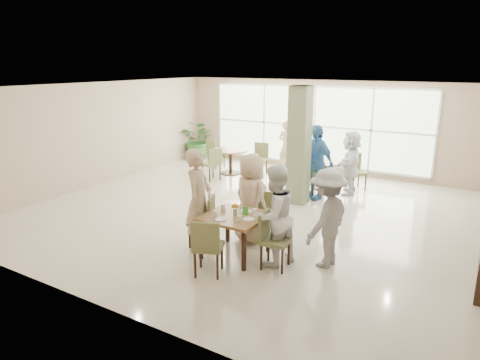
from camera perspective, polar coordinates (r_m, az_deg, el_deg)
The scene contains 19 objects.
ground at distance 9.71m, azimuth 2.62°, elevation -4.49°, with size 10.00×10.00×0.00m, color beige.
room_shell at distance 9.27m, azimuth 2.75°, elevation 5.46°, with size 10.00×10.00×10.00m.
window_bank at distance 13.54m, azimuth 9.85°, elevation 7.11°, with size 7.00×0.04×7.00m.
column at distance 10.23m, azimuth 7.90°, elevation 4.54°, with size 0.45×0.45×2.80m, color #6C714F.
main_table at distance 7.45m, azimuth -0.66°, elevation -5.32°, with size 1.03×1.03×0.75m.
round_table_left at distance 13.05m, azimuth -1.28°, elevation 3.34°, with size 1.10×1.10×0.75m.
round_table_right at distance 11.71m, azimuth 11.14°, elevation 1.55°, with size 1.02×1.02×0.75m.
chairs_main_table at distance 7.50m, azimuth -0.60°, elevation -6.74°, with size 2.13×2.09×0.95m.
chairs_table_left at distance 13.05m, azimuth -1.50°, elevation 2.89°, with size 2.15×1.93×0.95m.
chairs_table_right at distance 11.74m, azimuth 11.17°, elevation 1.17°, with size 2.08×1.79×0.95m.
tabletop_clutter at distance 7.37m, azimuth -0.57°, elevation -4.34°, with size 0.78×0.78×0.21m.
potted_plant at distance 15.12m, azimuth -5.51°, elevation 5.35°, with size 1.22×1.22×1.36m, color #2B6428.
teen_left at distance 7.69m, azimuth -5.51°, elevation -2.65°, with size 0.68×0.44×1.86m, color tan.
teen_far at distance 8.01m, azimuth 1.44°, elevation -2.42°, with size 0.83×0.45×1.70m, color tan.
teen_right at distance 7.10m, azimuth 4.55°, elevation -4.77°, with size 0.83×0.65×1.72m, color white.
teen_standing at distance 7.19m, azimuth 11.55°, elevation -4.99°, with size 1.08×0.62×1.67m, color gray.
adult_a at distance 10.71m, azimuth 10.04°, elevation 2.36°, with size 1.09×0.62×1.86m, color teal.
adult_b at distance 11.34m, azimuth 14.53°, elevation 2.28°, with size 1.53×0.66×1.65m, color white.
adult_standing at distance 13.24m, azimuth 6.24°, elevation 4.47°, with size 0.59×0.39×1.62m, color tan.
Camera 1 is at (4.30, -8.06, 3.30)m, focal length 32.00 mm.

